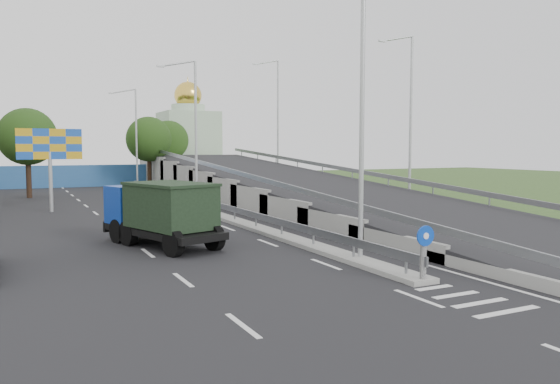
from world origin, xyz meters
TOP-DOWN VIEW (x-y plane):
  - ground at (0.00, 0.00)m, footprint 160.00×160.00m
  - road_surface at (-3.00, 20.00)m, footprint 26.00×90.00m
  - median at (0.00, 24.00)m, footprint 1.00×44.00m
  - overpass_ramp at (7.50, 24.00)m, footprint 10.00×50.00m
  - median_guardrail at (0.00, 24.00)m, footprint 0.09×44.00m
  - sign_bollard at (0.00, 2.17)m, footprint 0.64×0.23m
  - lamp_post_near at (0.11, 6.00)m, footprint 2.74×0.18m
  - lamp_post_mid at (0.11, 26.00)m, footprint 2.74×0.18m
  - lamp_post_far at (0.11, 46.00)m, footprint 2.74×0.18m
  - blue_wall at (-4.00, 52.00)m, footprint 30.00×0.50m
  - church at (10.00, 60.00)m, footprint 7.00×7.00m
  - billboard at (-9.00, 28.00)m, footprint 4.00×0.24m
  - tree_left_mid at (-10.00, 40.00)m, footprint 4.80×4.80m
  - tree_median_far at (2.00, 48.00)m, footprint 4.80×4.80m
  - tree_ramp_far at (6.00, 55.00)m, footprint 4.80×4.80m
  - dump_truck at (-5.59, 12.47)m, footprint 4.13×6.71m

SIDE VIEW (x-z plane):
  - ground at x=0.00m, z-range 0.00..0.00m
  - road_surface at x=-3.00m, z-range -0.02..0.02m
  - median at x=0.00m, z-range 0.00..0.20m
  - median_guardrail at x=0.00m, z-range 0.39..1.10m
  - sign_bollard at x=0.00m, z-range 0.20..1.87m
  - blue_wall at x=-4.00m, z-range 0.00..2.40m
  - dump_truck at x=-5.59m, z-range 0.15..2.93m
  - overpass_ramp at x=7.50m, z-range 0.00..3.50m
  - billboard at x=-9.00m, z-range 1.44..6.94m
  - tree_left_mid at x=-10.00m, z-range 1.38..8.98m
  - tree_median_far at x=2.00m, z-range 1.38..8.98m
  - tree_ramp_far at x=6.00m, z-range 1.38..8.98m
  - church at x=10.00m, z-range -1.59..12.21m
  - lamp_post_near at x=0.11m, z-range 0.77..10.85m
  - lamp_post_mid at x=0.11m, z-range 0.77..10.85m
  - lamp_post_far at x=0.11m, z-range 0.77..10.85m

